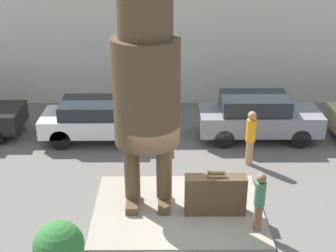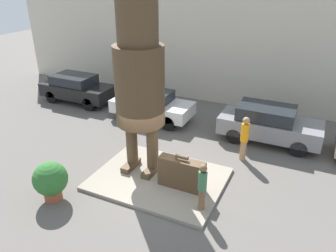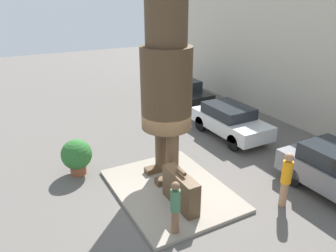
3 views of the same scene
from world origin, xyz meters
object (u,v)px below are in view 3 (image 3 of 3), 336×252
(statue_figure, at_px, (166,77))
(parked_car_black, at_px, (182,92))
(parked_car_white, at_px, (230,120))
(giant_suitcase, at_px, (181,190))
(planter_pot, at_px, (77,155))
(tourist, at_px, (175,205))
(worker_hivis, at_px, (286,178))

(statue_figure, xyz_separation_m, parked_car_black, (-6.87, 4.71, -2.91))
(statue_figure, bearing_deg, parked_car_white, 113.97)
(statue_figure, xyz_separation_m, giant_suitcase, (1.77, -0.46, -3.09))
(parked_car_white, height_order, planter_pot, parked_car_white)
(tourist, xyz_separation_m, worker_hivis, (0.40, 3.67, 0.01))
(worker_hivis, bearing_deg, parked_car_black, 167.29)
(giant_suitcase, bearing_deg, parked_car_black, 149.08)
(statue_figure, relative_size, tourist, 3.90)
(parked_car_black, xyz_separation_m, worker_hivis, (10.04, -2.26, 0.17))
(planter_pot, distance_m, worker_hivis, 7.20)
(statue_figure, bearing_deg, planter_pot, -124.30)
(parked_car_black, distance_m, worker_hivis, 10.30)
(tourist, height_order, worker_hivis, worker_hivis)
(parked_car_white, xyz_separation_m, worker_hivis, (5.10, -1.90, 0.21))
(statue_figure, distance_m, planter_pot, 4.45)
(parked_car_black, height_order, worker_hivis, worker_hivis)
(statue_figure, relative_size, parked_car_black, 1.49)
(statue_figure, height_order, parked_car_white, statue_figure)
(statue_figure, bearing_deg, worker_hivis, 37.71)
(parked_car_black, xyz_separation_m, parked_car_white, (4.94, -0.36, -0.04))
(statue_figure, distance_m, parked_car_black, 8.83)
(tourist, relative_size, worker_hivis, 0.87)
(statue_figure, height_order, giant_suitcase, statue_figure)
(giant_suitcase, relative_size, parked_car_white, 0.40)
(tourist, bearing_deg, giant_suitcase, 142.82)
(statue_figure, distance_m, tourist, 4.09)
(giant_suitcase, bearing_deg, planter_pot, -148.10)
(parked_car_white, bearing_deg, statue_figure, -66.03)
(tourist, distance_m, parked_car_black, 11.32)
(parked_car_white, bearing_deg, giant_suitcase, -52.44)
(statue_figure, xyz_separation_m, parked_car_white, (-1.94, 4.35, -2.95))
(tourist, height_order, parked_car_black, tourist)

